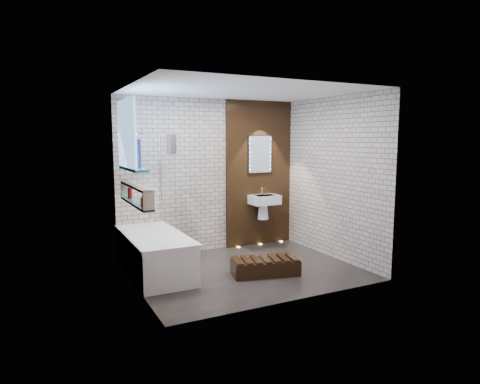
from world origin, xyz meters
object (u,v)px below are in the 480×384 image
bath_screen (168,181)px  walnut_step (265,267)px  washbasin (264,203)px  led_mirror (260,154)px  bathtub (155,254)px

bath_screen → walnut_step: bath_screen is taller
washbasin → led_mirror: size_ratio=0.83×
led_mirror → bathtub: bearing=-160.2°
led_mirror → washbasin: bearing=-90.0°
walnut_step → led_mirror: bearing=63.3°
bathtub → led_mirror: bearing=19.8°
bathtub → walnut_step: size_ratio=1.84×
bathtub → washbasin: (2.17, 0.62, 0.50)m
washbasin → led_mirror: (0.00, 0.16, 0.86)m
walnut_step → bath_screen: bearing=131.4°
bath_screen → led_mirror: bearing=10.7°
bath_screen → washbasin: size_ratio=2.41×
bath_screen → washbasin: (1.82, 0.18, -0.49)m
bathtub → walnut_step: (1.40, -0.75, -0.19)m
bath_screen → walnut_step: (1.05, -1.19, -1.17)m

